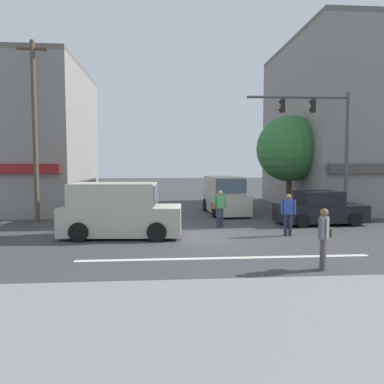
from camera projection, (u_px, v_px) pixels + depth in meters
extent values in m
plane|color=#3D3D3F|center=(210.00, 236.00, 14.83)|extent=(120.00, 120.00, 0.00)
cube|color=silver|center=(225.00, 258.00, 11.35)|extent=(9.00, 0.24, 0.01)
cube|color=gray|center=(275.00, 327.00, 6.37)|extent=(40.00, 5.00, 0.16)
cube|color=gray|center=(373.00, 128.00, 25.02)|extent=(11.98, 11.32, 10.43)
cube|color=#635F5B|center=(376.00, 46.00, 24.62)|extent=(11.98, 11.32, 0.30)
cylinder|color=#4C3823|center=(289.00, 193.00, 21.94)|extent=(0.32, 0.32, 2.30)
sphere|color=#337038|center=(289.00, 149.00, 21.74)|extent=(3.82, 3.82, 3.82)
cylinder|color=brown|center=(35.00, 133.00, 17.70)|extent=(0.22, 0.22, 8.59)
cube|color=#473828|center=(32.00, 49.00, 17.40)|extent=(1.40, 0.12, 0.10)
cylinder|color=brown|center=(301.00, 141.00, 24.50)|extent=(0.22, 0.22, 8.63)
cube|color=#473828|center=(303.00, 81.00, 24.20)|extent=(1.40, 0.12, 0.10)
cylinder|color=#47474C|center=(347.00, 159.00, 17.73)|extent=(0.18, 0.18, 6.20)
cylinder|color=#47474C|center=(298.00, 97.00, 17.42)|extent=(4.80, 0.32, 0.12)
cube|color=black|center=(313.00, 106.00, 17.48)|extent=(0.21, 0.25, 0.60)
sphere|color=black|center=(310.00, 102.00, 17.46)|extent=(0.12, 0.12, 0.12)
sphere|color=orange|center=(310.00, 106.00, 17.47)|extent=(0.12, 0.12, 0.12)
sphere|color=black|center=(310.00, 110.00, 17.49)|extent=(0.12, 0.12, 0.12)
cube|color=black|center=(282.00, 106.00, 17.42)|extent=(0.21, 0.25, 0.60)
sphere|color=black|center=(280.00, 102.00, 17.40)|extent=(0.12, 0.12, 0.12)
sphere|color=orange|center=(280.00, 106.00, 17.42)|extent=(0.12, 0.12, 0.12)
sphere|color=black|center=(280.00, 110.00, 17.43)|extent=(0.12, 0.12, 0.12)
cube|color=#B7B29E|center=(122.00, 220.00, 14.57)|extent=(4.71, 2.14, 1.10)
cube|color=#B7B29E|center=(114.00, 195.00, 14.49)|extent=(3.31, 2.01, 0.90)
cube|color=#475666|center=(156.00, 195.00, 14.51)|extent=(0.17, 1.66, 0.76)
cylinder|color=black|center=(160.00, 224.00, 15.53)|extent=(0.73, 0.25, 0.72)
cylinder|color=black|center=(157.00, 232.00, 13.69)|extent=(0.73, 0.25, 0.72)
cylinder|color=black|center=(91.00, 224.00, 15.49)|extent=(0.73, 0.25, 0.72)
cylinder|color=black|center=(79.00, 232.00, 13.65)|extent=(0.73, 0.25, 0.72)
cube|color=#B7B29E|center=(225.00, 202.00, 21.43)|extent=(2.11, 4.70, 1.10)
cube|color=#B7B29E|center=(224.00, 184.00, 21.65)|extent=(1.99, 3.30, 0.90)
cube|color=#475666|center=(231.00, 186.00, 20.05)|extent=(1.66, 0.16, 0.76)
cylinder|color=black|center=(248.00, 210.00, 20.18)|extent=(0.24, 0.73, 0.72)
cylinder|color=black|center=(214.00, 211.00, 19.92)|extent=(0.24, 0.73, 0.72)
cylinder|color=black|center=(235.00, 204.00, 22.99)|extent=(0.24, 0.73, 0.72)
cylinder|color=black|center=(205.00, 205.00, 22.74)|extent=(0.24, 0.73, 0.72)
cube|color=black|center=(320.00, 213.00, 17.65)|extent=(4.21, 1.98, 0.80)
cube|color=black|center=(319.00, 198.00, 17.58)|extent=(2.00, 1.69, 0.64)
cube|color=#475666|center=(338.00, 197.00, 17.72)|extent=(0.16, 1.44, 0.54)
cylinder|color=black|center=(336.00, 215.00, 18.69)|extent=(0.65, 0.22, 0.64)
cylinder|color=black|center=(355.00, 220.00, 17.02)|extent=(0.65, 0.22, 0.64)
cylinder|color=black|center=(287.00, 216.00, 18.31)|extent=(0.65, 0.22, 0.64)
cylinder|color=black|center=(303.00, 221.00, 16.64)|extent=(0.65, 0.22, 0.64)
cylinder|color=#4C4742|center=(322.00, 255.00, 9.98)|extent=(0.14, 0.14, 0.86)
cylinder|color=#4C4742|center=(324.00, 253.00, 10.14)|extent=(0.14, 0.14, 0.86)
cube|color=slate|center=(324.00, 228.00, 10.01)|extent=(0.38, 0.42, 0.58)
sphere|color=brown|center=(324.00, 213.00, 9.97)|extent=(0.22, 0.22, 0.22)
cylinder|color=slate|center=(322.00, 229.00, 9.80)|extent=(0.09, 0.09, 0.56)
cylinder|color=slate|center=(325.00, 226.00, 10.21)|extent=(0.09, 0.09, 0.56)
cube|color=brown|center=(327.00, 232.00, 10.28)|extent=(0.30, 0.26, 0.24)
cylinder|color=#232838|center=(286.00, 225.00, 14.85)|extent=(0.14, 0.14, 0.86)
cylinder|color=#232838|center=(290.00, 225.00, 14.82)|extent=(0.14, 0.14, 0.86)
cube|color=#2D4CA5|center=(288.00, 207.00, 14.78)|extent=(0.40, 0.30, 0.58)
sphere|color=#9E7051|center=(288.00, 197.00, 14.75)|extent=(0.22, 0.22, 0.22)
cylinder|color=#2D4CA5|center=(282.00, 207.00, 14.82)|extent=(0.09, 0.09, 0.56)
cylinder|color=#2D4CA5|center=(294.00, 207.00, 14.74)|extent=(0.09, 0.09, 0.56)
cylinder|color=#232838|center=(222.00, 218.00, 16.85)|extent=(0.14, 0.14, 0.86)
cylinder|color=#232838|center=(218.00, 218.00, 16.81)|extent=(0.14, 0.14, 0.86)
cube|color=#3F8C4C|center=(220.00, 202.00, 16.78)|extent=(0.39, 0.27, 0.58)
sphere|color=#9E7051|center=(220.00, 193.00, 16.74)|extent=(0.22, 0.22, 0.22)
cylinder|color=#3F8C4C|center=(225.00, 202.00, 16.83)|extent=(0.09, 0.09, 0.56)
cylinder|color=#3F8C4C|center=(215.00, 202.00, 16.72)|extent=(0.09, 0.09, 0.56)
cube|color=brown|center=(213.00, 206.00, 16.75)|extent=(0.16, 0.30, 0.24)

